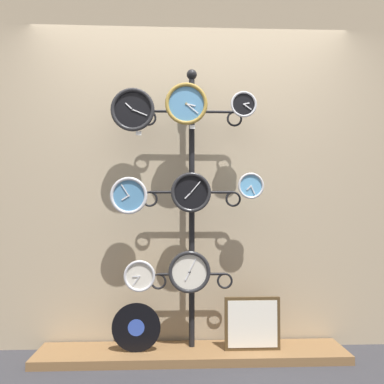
% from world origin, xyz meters
% --- Properties ---
extents(ground_plane, '(12.00, 12.00, 0.00)m').
position_xyz_m(ground_plane, '(0.00, 0.00, 0.00)').
color(ground_plane, '#333338').
extents(shop_wall, '(4.40, 0.04, 2.80)m').
position_xyz_m(shop_wall, '(0.00, 0.57, 1.40)').
color(shop_wall, tan).
rests_on(shop_wall, ground_plane).
extents(low_shelf, '(2.20, 0.36, 0.06)m').
position_xyz_m(low_shelf, '(0.00, 0.35, 0.03)').
color(low_shelf, brown).
rests_on(low_shelf, ground_plane).
extents(display_stand, '(0.76, 0.37, 2.11)m').
position_xyz_m(display_stand, '(0.00, 0.41, 0.80)').
color(display_stand, black).
rests_on(display_stand, ground_plane).
extents(clock_top_left, '(0.32, 0.04, 0.32)m').
position_xyz_m(clock_top_left, '(-0.43, 0.31, 1.77)').
color(clock_top_left, black).
extents(clock_top_center, '(0.31, 0.04, 0.31)m').
position_xyz_m(clock_top_center, '(-0.04, 0.31, 1.82)').
color(clock_top_center, '#4C84B2').
extents(clock_top_right, '(0.19, 0.04, 0.19)m').
position_xyz_m(clock_top_right, '(0.37, 0.31, 1.82)').
color(clock_top_right, black).
extents(clock_middle_left, '(0.27, 0.04, 0.27)m').
position_xyz_m(clock_middle_left, '(-0.45, 0.33, 1.16)').
color(clock_middle_left, '#4C84B2').
extents(clock_middle_center, '(0.29, 0.04, 0.29)m').
position_xyz_m(clock_middle_center, '(-0.01, 0.30, 1.18)').
color(clock_middle_center, black).
extents(clock_middle_right, '(0.19, 0.04, 0.19)m').
position_xyz_m(clock_middle_right, '(0.42, 0.32, 1.23)').
color(clock_middle_right, '#60A8DB').
extents(clock_bottom_left, '(0.22, 0.04, 0.22)m').
position_xyz_m(clock_bottom_left, '(-0.37, 0.33, 0.59)').
color(clock_bottom_left, silver).
extents(clock_bottom_center, '(0.30, 0.04, 0.30)m').
position_xyz_m(clock_bottom_center, '(-0.02, 0.31, 0.62)').
color(clock_bottom_center, silver).
extents(vinyl_record, '(0.34, 0.01, 0.34)m').
position_xyz_m(vinyl_record, '(-0.39, 0.31, 0.23)').
color(vinyl_record, black).
rests_on(vinyl_record, low_shelf).
extents(picture_frame, '(0.40, 0.02, 0.37)m').
position_xyz_m(picture_frame, '(0.43, 0.32, 0.25)').
color(picture_frame, '#4C381E').
rests_on(picture_frame, low_shelf).
extents(price_tag_upper, '(0.04, 0.00, 0.03)m').
position_xyz_m(price_tag_upper, '(-0.38, 0.31, 1.60)').
color(price_tag_upper, white).
extents(price_tag_mid, '(0.04, 0.00, 0.03)m').
position_xyz_m(price_tag_mid, '(-0.00, 0.31, 1.65)').
color(price_tag_mid, white).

